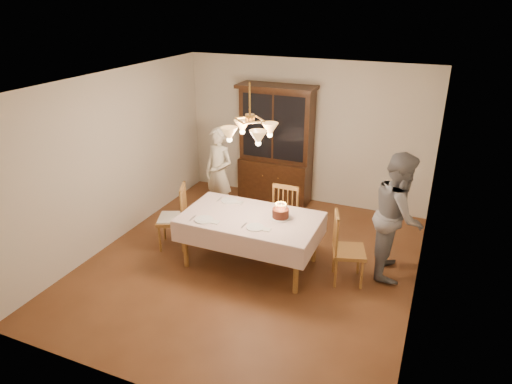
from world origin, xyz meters
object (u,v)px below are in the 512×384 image
at_px(chair_far_side, 289,214).
at_px(dining_table, 250,221).
at_px(birthday_cake, 281,214).
at_px(china_hutch, 276,147).
at_px(elderly_woman, 219,173).

bearing_deg(chair_far_side, dining_table, -106.49).
height_order(chair_far_side, birthday_cake, chair_far_side).
xyz_separation_m(china_hutch, elderly_woman, (-0.67, -0.98, -0.25)).
height_order(chair_far_side, elderly_woman, elderly_woman).
bearing_deg(dining_table, chair_far_side, 73.51).
distance_m(chair_far_side, elderly_woman, 1.49).
relative_size(dining_table, elderly_woman, 1.20).
relative_size(elderly_woman, birthday_cake, 5.27).
distance_m(dining_table, elderly_woman, 1.71).
height_order(china_hutch, elderly_woman, china_hutch).
relative_size(dining_table, birthday_cake, 6.33).
bearing_deg(birthday_cake, chair_far_side, 100.19).
bearing_deg(elderly_woman, dining_table, -29.89).
bearing_deg(elderly_woman, china_hutch, 74.17).
height_order(dining_table, birthday_cake, birthday_cake).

